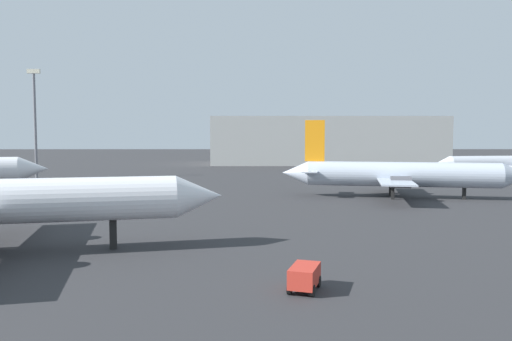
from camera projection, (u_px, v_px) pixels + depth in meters
name	position (u px, v px, depth m)	size (l,w,h in m)	color
airplane_far_left	(400.00, 174.00, 63.37)	(31.19, 21.28, 10.16)	#B2BCCC
airplane_far_right	(504.00, 163.00, 93.56)	(28.42, 25.12, 8.36)	silver
baggage_cart	(304.00, 276.00, 25.32)	(2.00, 2.68, 1.30)	red
light_mast_left	(35.00, 117.00, 92.86)	(2.40, 0.50, 20.69)	slate
terminal_building	(325.00, 141.00, 144.36)	(65.61, 25.52, 13.51)	#B7B7B2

